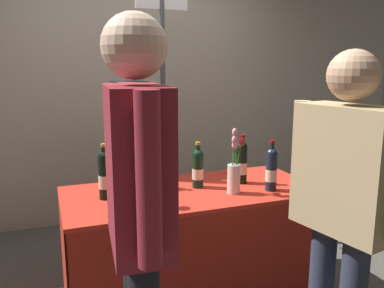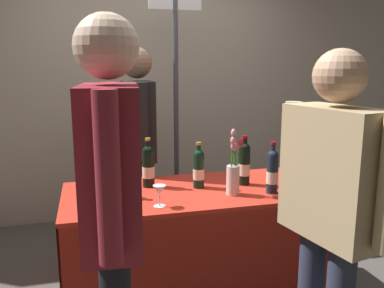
% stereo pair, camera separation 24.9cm
% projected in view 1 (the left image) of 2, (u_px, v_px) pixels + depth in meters
% --- Properties ---
extents(back_partition, '(6.37, 0.12, 2.70)m').
position_uv_depth(back_partition, '(133.00, 85.00, 3.98)').
color(back_partition, '#B2A893').
rests_on(back_partition, ground_plane).
extents(tasting_table, '(1.62, 0.75, 0.76)m').
position_uv_depth(tasting_table, '(192.00, 224.00, 2.60)').
color(tasting_table, red).
rests_on(tasting_table, ground_plane).
extents(featured_wine_bottle, '(0.08, 0.08, 0.34)m').
position_uv_depth(featured_wine_bottle, '(105.00, 174.00, 2.36)').
color(featured_wine_bottle, black).
rests_on(featured_wine_bottle, tasting_table).
extents(display_bottle_0, '(0.08, 0.08, 0.33)m').
position_uv_depth(display_bottle_0, '(147.00, 167.00, 2.57)').
color(display_bottle_0, black).
rests_on(display_bottle_0, tasting_table).
extents(display_bottle_1, '(0.07, 0.07, 0.32)m').
position_uv_depth(display_bottle_1, '(271.00, 169.00, 2.52)').
color(display_bottle_1, '#192333').
rests_on(display_bottle_1, tasting_table).
extents(display_bottle_2, '(0.07, 0.07, 0.30)m').
position_uv_depth(display_bottle_2, '(198.00, 168.00, 2.58)').
color(display_bottle_2, black).
rests_on(display_bottle_2, tasting_table).
extents(display_bottle_3, '(0.08, 0.08, 0.33)m').
position_uv_depth(display_bottle_3, '(242.00, 162.00, 2.67)').
color(display_bottle_3, black).
rests_on(display_bottle_3, tasting_table).
extents(wine_glass_near_vendor, '(0.08, 0.08, 0.12)m').
position_uv_depth(wine_glass_near_vendor, '(165.00, 192.00, 2.22)').
color(wine_glass_near_vendor, silver).
rests_on(wine_glass_near_vendor, tasting_table).
extents(flower_vase, '(0.09, 0.09, 0.41)m').
position_uv_depth(flower_vase, '(234.00, 171.00, 2.46)').
color(flower_vase, silver).
rests_on(flower_vase, tasting_table).
extents(vendor_presenter, '(0.23, 0.58, 1.67)m').
position_uv_depth(vendor_presenter, '(131.00, 138.00, 3.00)').
color(vendor_presenter, '#4C4233').
rests_on(vendor_presenter, ground_plane).
extents(taster_foreground_right, '(0.30, 0.61, 1.61)m').
position_uv_depth(taster_foreground_right, '(344.00, 195.00, 1.78)').
color(taster_foreground_right, '#2D3347').
rests_on(taster_foreground_right, ground_plane).
extents(taster_foreground_left, '(0.25, 0.60, 1.73)m').
position_uv_depth(taster_foreground_left, '(138.00, 199.00, 1.50)').
color(taster_foreground_left, black).
rests_on(taster_foreground_left, ground_plane).
extents(booth_signpost, '(0.46, 0.04, 2.20)m').
position_uv_depth(booth_signpost, '(163.00, 92.00, 3.53)').
color(booth_signpost, '#47474C').
rests_on(booth_signpost, ground_plane).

